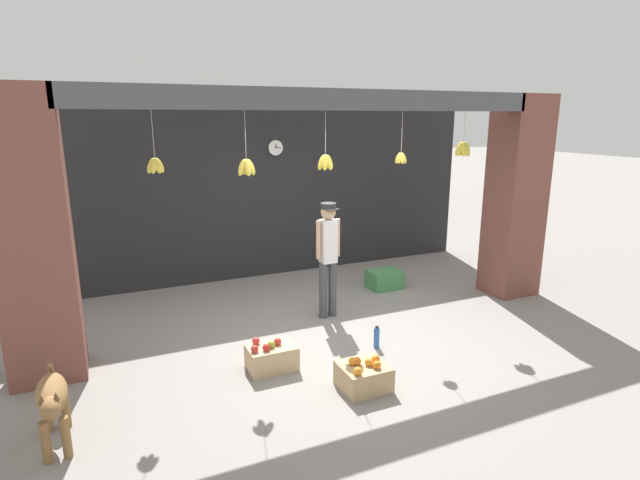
{
  "coord_description": "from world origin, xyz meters",
  "views": [
    {
      "loc": [
        -2.5,
        -5.18,
        2.63
      ],
      "look_at": [
        0.0,
        0.39,
        1.12
      ],
      "focal_mm": 28.0,
      "sensor_mm": 36.0,
      "label": 1
    }
  ],
  "objects_px": {
    "produce_box_green": "(384,279)",
    "water_bottle": "(377,337)",
    "fruit_crate_oranges": "(364,376)",
    "fruit_crate_apples": "(271,357)",
    "wall_clock": "(276,148)",
    "dog": "(52,400)",
    "shopkeeper": "(328,252)"
  },
  "relations": [
    {
      "from": "produce_box_green",
      "to": "water_bottle",
      "type": "xyz_separation_m",
      "value": [
        -1.18,
        -1.77,
        -0.02
      ]
    },
    {
      "from": "fruit_crate_oranges",
      "to": "fruit_crate_apples",
      "type": "bearing_deg",
      "value": 133.53
    },
    {
      "from": "fruit_crate_apples",
      "to": "wall_clock",
      "type": "bearing_deg",
      "value": 69.36
    },
    {
      "from": "dog",
      "to": "produce_box_green",
      "type": "relative_size",
      "value": 1.69
    },
    {
      "from": "fruit_crate_apples",
      "to": "shopkeeper",
      "type": "bearing_deg",
      "value": 42.52
    },
    {
      "from": "shopkeeper",
      "to": "fruit_crate_oranges",
      "type": "distance_m",
      "value": 2.02
    },
    {
      "from": "fruit_crate_apples",
      "to": "produce_box_green",
      "type": "xyz_separation_m",
      "value": [
        2.47,
        1.76,
        0.0
      ]
    },
    {
      "from": "dog",
      "to": "shopkeeper",
      "type": "relative_size",
      "value": 0.55
    },
    {
      "from": "dog",
      "to": "produce_box_green",
      "type": "distance_m",
      "value": 5.03
    },
    {
      "from": "shopkeeper",
      "to": "produce_box_green",
      "type": "height_order",
      "value": "shopkeeper"
    },
    {
      "from": "dog",
      "to": "fruit_crate_oranges",
      "type": "xyz_separation_m",
      "value": [
        2.73,
        -0.23,
        -0.29
      ]
    },
    {
      "from": "produce_box_green",
      "to": "wall_clock",
      "type": "xyz_separation_m",
      "value": [
        -1.29,
        1.38,
        2.0
      ]
    },
    {
      "from": "shopkeeper",
      "to": "water_bottle",
      "type": "distance_m",
      "value": 1.34
    },
    {
      "from": "wall_clock",
      "to": "fruit_crate_apples",
      "type": "bearing_deg",
      "value": -110.64
    },
    {
      "from": "fruit_crate_oranges",
      "to": "shopkeeper",
      "type": "bearing_deg",
      "value": 75.95
    },
    {
      "from": "water_bottle",
      "to": "fruit_crate_oranges",
      "type": "bearing_deg",
      "value": -128.35
    },
    {
      "from": "produce_box_green",
      "to": "water_bottle",
      "type": "bearing_deg",
      "value": -123.7
    },
    {
      "from": "shopkeeper",
      "to": "wall_clock",
      "type": "bearing_deg",
      "value": -92.65
    },
    {
      "from": "dog",
      "to": "produce_box_green",
      "type": "xyz_separation_m",
      "value": [
        4.49,
        2.27,
        -0.29
      ]
    },
    {
      "from": "shopkeeper",
      "to": "fruit_crate_apples",
      "type": "distance_m",
      "value": 1.75
    },
    {
      "from": "water_bottle",
      "to": "wall_clock",
      "type": "relative_size",
      "value": 1.03
    },
    {
      "from": "water_bottle",
      "to": "wall_clock",
      "type": "height_order",
      "value": "wall_clock"
    },
    {
      "from": "produce_box_green",
      "to": "water_bottle",
      "type": "distance_m",
      "value": 2.13
    },
    {
      "from": "fruit_crate_oranges",
      "to": "water_bottle",
      "type": "relative_size",
      "value": 1.75
    },
    {
      "from": "fruit_crate_oranges",
      "to": "produce_box_green",
      "type": "distance_m",
      "value": 3.06
    },
    {
      "from": "dog",
      "to": "water_bottle",
      "type": "distance_m",
      "value": 3.36
    },
    {
      "from": "fruit_crate_apples",
      "to": "wall_clock",
      "type": "distance_m",
      "value": 3.9
    },
    {
      "from": "fruit_crate_apples",
      "to": "fruit_crate_oranges",
      "type": "bearing_deg",
      "value": -46.47
    },
    {
      "from": "dog",
      "to": "shopkeeper",
      "type": "distance_m",
      "value": 3.58
    },
    {
      "from": "shopkeeper",
      "to": "water_bottle",
      "type": "height_order",
      "value": "shopkeeper"
    },
    {
      "from": "dog",
      "to": "wall_clock",
      "type": "height_order",
      "value": "wall_clock"
    },
    {
      "from": "water_bottle",
      "to": "produce_box_green",
      "type": "bearing_deg",
      "value": 56.3
    }
  ]
}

